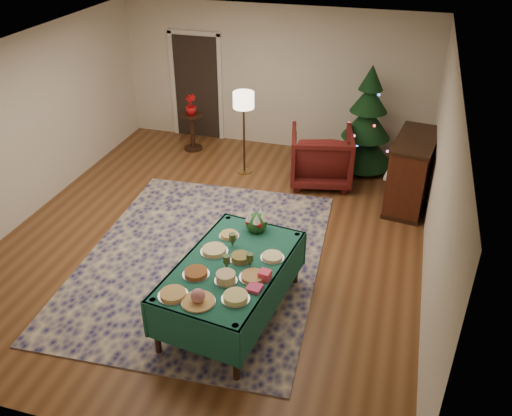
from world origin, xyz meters
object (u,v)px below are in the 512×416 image
(gift_box, at_px, (265,275))
(potted_plant, at_px, (191,109))
(side_table, at_px, (192,132))
(armchair, at_px, (321,154))
(buffet_table, at_px, (231,275))
(floor_lamp, at_px, (244,105))
(piano, at_px, (411,172))
(christmas_tree, at_px, (367,124))

(gift_box, bearing_deg, potted_plant, 120.84)
(side_table, bearing_deg, armchair, -14.16)
(buffet_table, relative_size, gift_box, 17.17)
(buffet_table, height_order, floor_lamp, floor_lamp)
(piano, bearing_deg, potted_plant, 166.24)
(armchair, height_order, piano, piano)
(gift_box, height_order, armchair, armchair)
(armchair, bearing_deg, floor_lamp, -11.55)
(christmas_tree, bearing_deg, gift_box, -97.43)
(gift_box, distance_m, armchair, 3.88)
(side_table, bearing_deg, buffet_table, -62.66)
(buffet_table, bearing_deg, potted_plant, 117.34)
(floor_lamp, xyz_separation_m, christmas_tree, (2.04, 0.77, -0.41))
(potted_plant, relative_size, piano, 0.28)
(gift_box, xyz_separation_m, piano, (1.46, 3.52, -0.25))
(floor_lamp, xyz_separation_m, potted_plant, (-1.27, 0.68, -0.45))
(armchair, relative_size, potted_plant, 2.69)
(armchair, bearing_deg, christmas_tree, -143.29)
(armchair, xyz_separation_m, piano, (1.51, -0.35, 0.04))
(armchair, relative_size, piano, 0.75)
(christmas_tree, bearing_deg, potted_plant, -178.54)
(gift_box, relative_size, christmas_tree, 0.06)
(gift_box, relative_size, potted_plant, 0.31)
(armchair, distance_m, christmas_tree, 1.06)
(gift_box, distance_m, floor_lamp, 4.14)
(armchair, relative_size, floor_lamp, 0.70)
(piano, bearing_deg, buffet_table, -119.47)
(potted_plant, xyz_separation_m, christmas_tree, (3.31, 0.08, 0.04))
(buffet_table, height_order, potted_plant, potted_plant)
(side_table, distance_m, piano, 4.30)
(gift_box, relative_size, side_table, 0.17)
(christmas_tree, distance_m, piano, 1.43)
(gift_box, height_order, piano, piano)
(buffet_table, bearing_deg, gift_box, -19.24)
(gift_box, bearing_deg, floor_lamp, 110.46)
(christmas_tree, bearing_deg, piano, -52.30)
(armchair, height_order, floor_lamp, floor_lamp)
(armchair, xyz_separation_m, potted_plant, (-2.65, 0.67, 0.30))
(floor_lamp, distance_m, side_table, 1.72)
(side_table, relative_size, christmas_tree, 0.37)
(armchair, height_order, potted_plant, armchair)
(buffet_table, bearing_deg, floor_lamp, 105.05)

